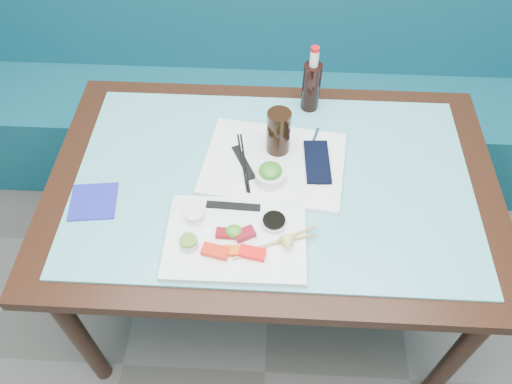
{
  "coord_description": "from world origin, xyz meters",
  "views": [
    {
      "loc": [
        -0.0,
        0.46,
        1.94
      ],
      "look_at": [
        -0.05,
        1.36,
        0.8
      ],
      "focal_mm": 35.0,
      "sensor_mm": 36.0,
      "label": 1
    }
  ],
  "objects_px": {
    "seaweed_bowl": "(270,176)",
    "cola_glass": "(278,132)",
    "blue_napkin": "(93,201)",
    "cola_bottle_body": "(311,87)",
    "dining_table": "(272,197)",
    "sashimi_plate": "(236,239)",
    "booth_bench": "(276,95)",
    "serving_tray": "(274,163)"
  },
  "relations": [
    {
      "from": "serving_tray",
      "to": "blue_napkin",
      "type": "xyz_separation_m",
      "value": [
        -0.53,
        -0.18,
        -0.01
      ]
    },
    {
      "from": "dining_table",
      "to": "serving_tray",
      "type": "relative_size",
      "value": 3.22
    },
    {
      "from": "serving_tray",
      "to": "blue_napkin",
      "type": "relative_size",
      "value": 3.2
    },
    {
      "from": "seaweed_bowl",
      "to": "dining_table",
      "type": "bearing_deg",
      "value": 60.58
    },
    {
      "from": "booth_bench",
      "to": "cola_glass",
      "type": "height_order",
      "value": "booth_bench"
    },
    {
      "from": "seaweed_bowl",
      "to": "cola_glass",
      "type": "bearing_deg",
      "value": 81.25
    },
    {
      "from": "sashimi_plate",
      "to": "blue_napkin",
      "type": "bearing_deg",
      "value": 164.74
    },
    {
      "from": "sashimi_plate",
      "to": "blue_napkin",
      "type": "relative_size",
      "value": 2.88
    },
    {
      "from": "blue_napkin",
      "to": "sashimi_plate",
      "type": "bearing_deg",
      "value": -14.78
    },
    {
      "from": "seaweed_bowl",
      "to": "booth_bench",
      "type": "bearing_deg",
      "value": 89.42
    },
    {
      "from": "dining_table",
      "to": "sashimi_plate",
      "type": "height_order",
      "value": "sashimi_plate"
    },
    {
      "from": "seaweed_bowl",
      "to": "cola_bottle_body",
      "type": "relative_size",
      "value": 0.53
    },
    {
      "from": "booth_bench",
      "to": "cola_glass",
      "type": "xyz_separation_m",
      "value": [
        0.01,
        -0.72,
        0.48
      ]
    },
    {
      "from": "booth_bench",
      "to": "sashimi_plate",
      "type": "bearing_deg",
      "value": -95.19
    },
    {
      "from": "serving_tray",
      "to": "blue_napkin",
      "type": "bearing_deg",
      "value": -154.62
    },
    {
      "from": "booth_bench",
      "to": "serving_tray",
      "type": "height_order",
      "value": "booth_bench"
    },
    {
      "from": "cola_glass",
      "to": "blue_napkin",
      "type": "relative_size",
      "value": 1.13
    },
    {
      "from": "dining_table",
      "to": "blue_napkin",
      "type": "xyz_separation_m",
      "value": [
        -0.53,
        -0.12,
        0.09
      ]
    },
    {
      "from": "blue_napkin",
      "to": "cola_bottle_body",
      "type": "bearing_deg",
      "value": 35.04
    },
    {
      "from": "cola_glass",
      "to": "blue_napkin",
      "type": "bearing_deg",
      "value": -157.04
    },
    {
      "from": "serving_tray",
      "to": "cola_bottle_body",
      "type": "height_order",
      "value": "cola_bottle_body"
    },
    {
      "from": "serving_tray",
      "to": "booth_bench",
      "type": "bearing_deg",
      "value": 97.29
    },
    {
      "from": "serving_tray",
      "to": "seaweed_bowl",
      "type": "distance_m",
      "value": 0.08
    },
    {
      "from": "dining_table",
      "to": "seaweed_bowl",
      "type": "distance_m",
      "value": 0.13
    },
    {
      "from": "booth_bench",
      "to": "seaweed_bowl",
      "type": "xyz_separation_m",
      "value": [
        -0.01,
        -0.85,
        0.42
      ]
    },
    {
      "from": "dining_table",
      "to": "cola_bottle_body",
      "type": "relative_size",
      "value": 7.92
    },
    {
      "from": "dining_table",
      "to": "serving_tray",
      "type": "distance_m",
      "value": 0.12
    },
    {
      "from": "cola_bottle_body",
      "to": "seaweed_bowl",
      "type": "bearing_deg",
      "value": -109.4
    },
    {
      "from": "dining_table",
      "to": "sashimi_plate",
      "type": "distance_m",
      "value": 0.27
    },
    {
      "from": "blue_napkin",
      "to": "booth_bench",
      "type": "bearing_deg",
      "value": 60.87
    },
    {
      "from": "dining_table",
      "to": "blue_napkin",
      "type": "bearing_deg",
      "value": -167.74
    },
    {
      "from": "booth_bench",
      "to": "blue_napkin",
      "type": "relative_size",
      "value": 22.12
    },
    {
      "from": "booth_bench",
      "to": "seaweed_bowl",
      "type": "relative_size",
      "value": 32.1
    },
    {
      "from": "dining_table",
      "to": "cola_bottle_body",
      "type": "xyz_separation_m",
      "value": [
        0.12,
        0.34,
        0.18
      ]
    },
    {
      "from": "serving_tray",
      "to": "blue_napkin",
      "type": "distance_m",
      "value": 0.56
    },
    {
      "from": "sashimi_plate",
      "to": "cola_glass",
      "type": "distance_m",
      "value": 0.37
    },
    {
      "from": "booth_bench",
      "to": "sashimi_plate",
      "type": "relative_size",
      "value": 7.68
    },
    {
      "from": "dining_table",
      "to": "seaweed_bowl",
      "type": "height_order",
      "value": "seaweed_bowl"
    },
    {
      "from": "booth_bench",
      "to": "serving_tray",
      "type": "relative_size",
      "value": 6.9
    },
    {
      "from": "serving_tray",
      "to": "cola_glass",
      "type": "xyz_separation_m",
      "value": [
        0.01,
        0.05,
        0.08
      ]
    },
    {
      "from": "booth_bench",
      "to": "dining_table",
      "type": "height_order",
      "value": "booth_bench"
    },
    {
      "from": "booth_bench",
      "to": "blue_napkin",
      "type": "distance_m",
      "value": 1.16
    }
  ]
}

